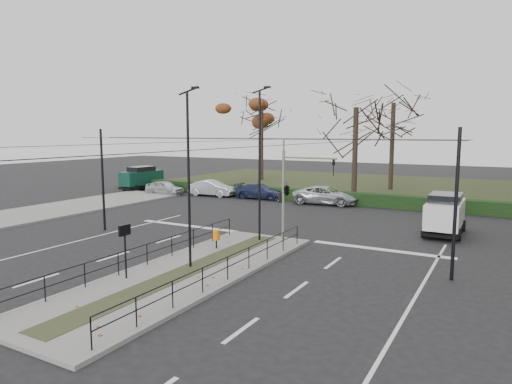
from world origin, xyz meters
The scene contains 20 objects.
ground centered at (0.00, 0.00, 0.00)m, with size 140.00×140.00×0.00m, color black.
median_island centered at (0.00, -2.50, 0.07)m, with size 4.40×15.00×0.14m, color slate.
park centered at (-6.00, 32.00, 0.05)m, with size 38.00×26.00×0.10m, color #252E17.
hedge centered at (-6.00, 18.60, 0.50)m, with size 38.00×1.00×1.00m, color black.
median_railing centered at (0.00, -2.60, 0.98)m, with size 4.14×13.24×0.92m.
catenary centered at (0.00, 1.62, 3.42)m, with size 20.00×34.00×6.00m.
traffic_light centered at (1.29, 4.50, 2.89)m, with size 3.22×1.84×4.73m.
litter_bin centered at (-1.04, 1.21, 0.78)m, with size 0.35×0.35×0.90m.
info_panel centered at (-1.51, -4.39, 1.81)m, with size 0.12×0.55×2.13m.
streetlamp_median_near centered at (-0.24, -1.93, 3.94)m, with size 0.62×0.13×7.47m.
streetlamp_median_far centered at (0.01, 3.75, 4.19)m, with size 0.67×0.14×7.96m.
parked_car_first centered at (-16.78, 15.94, 0.66)m, with size 1.55×3.86×1.31m, color #B4B7BC.
parked_car_second centered at (-12.37, 17.28, 0.72)m, with size 1.52×4.36×1.44m, color #B4B7BC.
parked_car_third centered at (-7.62, 17.90, 0.66)m, with size 1.85×4.54×1.32m, color #1F2649.
parked_car_fourth centered at (-1.53, 17.82, 0.73)m, with size 2.42×5.24×1.46m, color #B4B7BC.
white_van centered at (8.29, 10.66, 1.22)m, with size 2.03×4.35×2.34m.
green_van centered at (-21.27, 17.69, 1.23)m, with size 2.20×4.75×2.36m.
rust_tree centered at (-14.89, 31.56, 8.59)m, with size 8.14×8.14×11.19m.
bare_tree_center centered at (1.00, 29.52, 8.06)m, with size 6.91×6.91×11.42m.
bare_tree_near centered at (0.04, 20.27, 7.28)m, with size 6.65×6.65×10.29m.
Camera 1 is at (11.29, -16.98, 5.80)m, focal length 32.00 mm.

